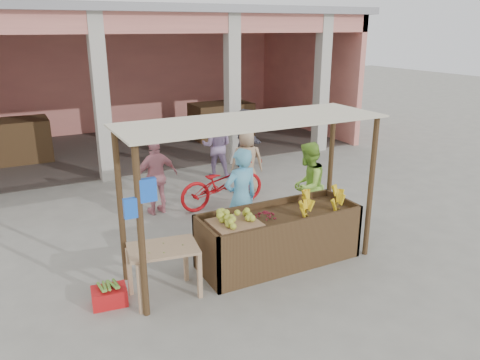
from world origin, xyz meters
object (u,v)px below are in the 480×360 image
side_table (163,256)px  motorcycle (222,183)px  fruit_stall (279,239)px  red_crate (109,296)px  vendor_blue (241,195)px  vendor_green (307,184)px

side_table → motorcycle: size_ratio=0.52×
fruit_stall → red_crate: (-2.73, 0.02, -0.28)m
red_crate → vendor_blue: vendor_blue is taller
red_crate → vendor_blue: bearing=24.7°
vendor_blue → vendor_green: 1.46m
side_table → red_crate: (-0.75, 0.15, -0.51)m
vendor_green → red_crate: bearing=-19.2°
fruit_stall → side_table: size_ratio=2.50×
fruit_stall → motorcycle: size_ratio=1.29×
side_table → motorcycle: bearing=60.6°
fruit_stall → side_table: (-1.98, -0.13, 0.23)m
fruit_stall → vendor_blue: size_ratio=1.38×
vendor_blue → vendor_green: bearing=179.2°
vendor_blue → side_table: bearing=23.6°
side_table → red_crate: bearing=177.6°
side_table → vendor_green: (3.17, 1.05, 0.25)m
fruit_stall → side_table: bearing=-176.2°
red_crate → motorcycle: bearing=48.6°
vendor_blue → vendor_green: (1.46, 0.11, -0.06)m
side_table → vendor_green: bearing=27.6°
red_crate → vendor_green: size_ratio=0.27×
motorcycle → vendor_blue: bearing=161.9°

